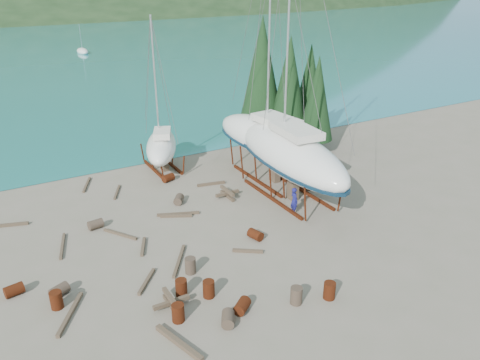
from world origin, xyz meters
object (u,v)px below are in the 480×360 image
large_sailboat_far (271,140)px  large_sailboat_near (289,152)px  small_sailboat_shore (161,146)px  worker (294,201)px

large_sailboat_far → large_sailboat_near: bearing=-106.9°
large_sailboat_far → small_sailboat_shore: 8.94m
large_sailboat_far → small_sailboat_shore: bearing=131.6°
large_sailboat_far → worker: large_sailboat_far is taller
small_sailboat_shore → worker: 12.60m
large_sailboat_near → worker: 3.60m
large_sailboat_near → large_sailboat_far: 3.26m
worker → small_sailboat_shore: bearing=26.7°
large_sailboat_near → worker: (-1.19, -2.42, -2.38)m
large_sailboat_near → large_sailboat_far: (0.67, 3.19, -0.13)m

